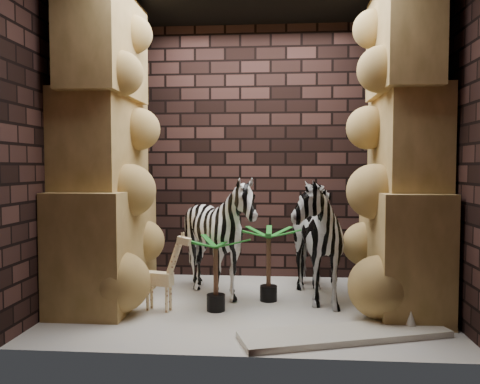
# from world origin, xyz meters

# --- Properties ---
(floor) EXTENTS (3.50, 3.50, 0.00)m
(floor) POSITION_xyz_m (0.00, 0.00, 0.00)
(floor) COLOR beige
(floor) RESTS_ON ground
(wall_back) EXTENTS (3.50, 0.00, 3.50)m
(wall_back) POSITION_xyz_m (0.00, 1.25, 1.50)
(wall_back) COLOR black
(wall_back) RESTS_ON ground
(wall_front) EXTENTS (3.50, 0.00, 3.50)m
(wall_front) POSITION_xyz_m (0.00, -1.25, 1.50)
(wall_front) COLOR black
(wall_front) RESTS_ON ground
(wall_left) EXTENTS (0.00, 3.00, 3.00)m
(wall_left) POSITION_xyz_m (-1.75, 0.00, 1.50)
(wall_left) COLOR black
(wall_left) RESTS_ON ground
(wall_right) EXTENTS (0.00, 3.00, 3.00)m
(wall_right) POSITION_xyz_m (1.75, 0.00, 1.50)
(wall_right) COLOR black
(wall_right) RESTS_ON ground
(rock_pillar_left) EXTENTS (0.68, 1.30, 3.00)m
(rock_pillar_left) POSITION_xyz_m (-1.40, 0.00, 1.50)
(rock_pillar_left) COLOR tan
(rock_pillar_left) RESTS_ON floor
(rock_pillar_right) EXTENTS (0.58, 1.25, 3.00)m
(rock_pillar_right) POSITION_xyz_m (1.42, 0.00, 1.50)
(rock_pillar_right) COLOR tan
(rock_pillar_right) RESTS_ON floor
(zebra_right) EXTENTS (0.91, 1.33, 1.43)m
(zebra_right) POSITION_xyz_m (0.55, 0.28, 0.72)
(zebra_right) COLOR white
(zebra_right) RESTS_ON floor
(zebra_left) EXTENTS (1.16, 1.36, 1.11)m
(zebra_left) POSITION_xyz_m (-0.31, 0.24, 0.56)
(zebra_left) COLOR white
(zebra_left) RESTS_ON floor
(giraffe_toy) EXTENTS (0.41, 0.22, 0.75)m
(giraffe_toy) POSITION_xyz_m (-0.81, -0.23, 0.38)
(giraffe_toy) COLOR #FFE3AC
(giraffe_toy) RESTS_ON floor
(palm_front) EXTENTS (0.36, 0.36, 0.74)m
(palm_front) POSITION_xyz_m (0.18, 0.18, 0.37)
(palm_front) COLOR #175C1B
(palm_front) RESTS_ON floor
(palm_back) EXTENTS (0.36, 0.36, 0.69)m
(palm_back) POSITION_xyz_m (-0.29, -0.19, 0.35)
(palm_back) COLOR #175C1B
(palm_back) RESTS_ON floor
(surfboard) EXTENTS (1.68, 0.88, 0.05)m
(surfboard) POSITION_xyz_m (0.80, -0.80, 0.03)
(surfboard) COLOR beige
(surfboard) RESTS_ON floor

